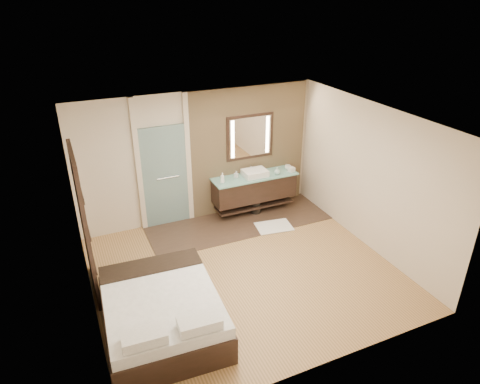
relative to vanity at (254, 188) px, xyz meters
name	(u,v)px	position (x,y,z in m)	size (l,w,h in m)	color
floor	(245,272)	(-1.10, -1.92, -0.58)	(5.00, 5.00, 0.00)	olive
tile_strip	(239,222)	(-0.50, -0.32, -0.57)	(3.80, 1.30, 0.01)	#3C2A20
stone_wall	(249,150)	(0.00, 0.29, 0.77)	(2.60, 0.08, 2.70)	tan
vanity	(254,188)	(0.00, 0.00, 0.00)	(1.85, 0.55, 0.88)	black
mirror_unit	(250,137)	(0.00, 0.24, 1.07)	(1.06, 0.04, 0.96)	black
frosted_door	(165,173)	(-1.85, 0.28, 0.56)	(1.10, 0.12, 2.70)	#ACD9D9
shoji_partition	(85,225)	(-3.53, -1.32, 0.63)	(0.06, 1.20, 2.40)	black
bed	(162,312)	(-2.75, -2.69, -0.26)	(1.69, 2.06, 0.76)	black
bath_mat	(274,227)	(0.08, -0.79, -0.56)	(0.72, 0.50, 0.02)	white
waste_bin	(256,207)	(0.01, -0.07, -0.44)	(0.22, 0.22, 0.27)	black
tissue_box	(291,169)	(0.82, -0.14, 0.33)	(0.12, 0.12, 0.10)	silver
soap_bottle_a	(222,178)	(-0.76, -0.06, 0.39)	(0.08, 0.08, 0.22)	white
soap_bottle_b	(236,174)	(-0.40, 0.05, 0.36)	(0.07, 0.07, 0.15)	#B2B2B2
soap_bottle_c	(277,171)	(0.46, -0.14, 0.37)	(0.13, 0.13, 0.16)	#A2CBC5
cup	(288,167)	(0.81, 0.00, 0.34)	(0.13, 0.13, 0.10)	white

